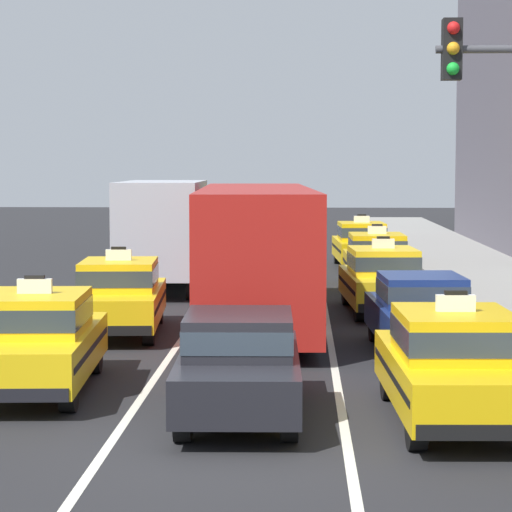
% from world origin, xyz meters
% --- Properties ---
extents(ground_plane, '(160.00, 160.00, 0.00)m').
position_xyz_m(ground_plane, '(0.00, 0.00, 0.00)').
color(ground_plane, '#232326').
extents(lane_stripe_left_center, '(0.14, 80.00, 0.01)m').
position_xyz_m(lane_stripe_left_center, '(-1.60, 20.00, 0.00)').
color(lane_stripe_left_center, silver).
rests_on(lane_stripe_left_center, ground).
extents(lane_stripe_center_right, '(0.14, 80.00, 0.01)m').
position_xyz_m(lane_stripe_center_right, '(1.60, 20.00, 0.00)').
color(lane_stripe_center_right, silver).
rests_on(lane_stripe_center_right, ground).
extents(taxi_left_nearest, '(2.09, 4.66, 1.96)m').
position_xyz_m(taxi_left_nearest, '(-3.39, 3.43, 0.88)').
color(taxi_left_nearest, black).
rests_on(taxi_left_nearest, ground).
extents(taxi_left_second, '(2.12, 4.67, 1.96)m').
position_xyz_m(taxi_left_second, '(-3.05, 9.52, 0.88)').
color(taxi_left_second, black).
rests_on(taxi_left_second, ground).
extents(box_truck_left_third, '(2.43, 7.01, 3.27)m').
position_xyz_m(box_truck_left_third, '(-3.11, 18.04, 1.78)').
color(box_truck_left_third, black).
rests_on(box_truck_left_third, ground).
extents(taxi_left_fourth, '(2.13, 4.68, 1.96)m').
position_xyz_m(taxi_left_fourth, '(-3.05, 24.49, 0.88)').
color(taxi_left_fourth, black).
rests_on(taxi_left_fourth, ground).
extents(sedan_center_nearest, '(1.88, 4.35, 1.58)m').
position_xyz_m(sedan_center_nearest, '(0.06, 1.74, 0.85)').
color(sedan_center_nearest, black).
rests_on(sedan_center_nearest, ground).
extents(bus_center_second, '(3.05, 11.31, 3.22)m').
position_xyz_m(bus_center_second, '(-0.09, 11.10, 1.82)').
color(bus_center_second, black).
rests_on(bus_center_second, ground).
extents(taxi_center_third, '(1.89, 4.59, 1.96)m').
position_xyz_m(taxi_center_third, '(0.07, 19.96, 0.88)').
color(taxi_center_third, black).
rests_on(taxi_center_third, ground).
extents(taxi_right_nearest, '(1.97, 4.62, 1.96)m').
position_xyz_m(taxi_right_nearest, '(3.19, 1.54, 0.88)').
color(taxi_right_nearest, black).
rests_on(taxi_right_nearest, ground).
extents(sedan_right_second, '(1.98, 4.39, 1.58)m').
position_xyz_m(sedan_right_second, '(3.35, 7.39, 0.85)').
color(sedan_right_second, black).
rests_on(sedan_right_second, ground).
extents(taxi_right_third, '(2.06, 4.65, 1.96)m').
position_xyz_m(taxi_right_third, '(3.03, 13.20, 0.88)').
color(taxi_right_third, black).
rests_on(taxi_right_third, ground).
extents(taxi_right_fourth, '(1.90, 4.59, 1.96)m').
position_xyz_m(taxi_right_fourth, '(3.27, 18.80, 0.88)').
color(taxi_right_fourth, black).
rests_on(taxi_right_fourth, ground).
extents(taxi_right_fifth, '(2.01, 4.63, 1.96)m').
position_xyz_m(taxi_right_fifth, '(3.16, 25.25, 0.88)').
color(taxi_right_fifth, black).
rests_on(taxi_right_fifth, ground).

